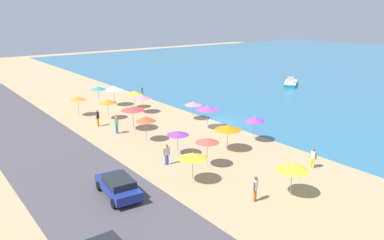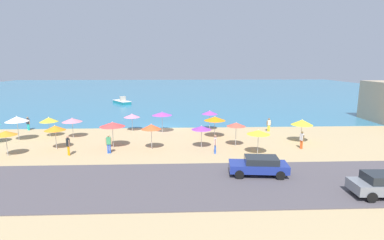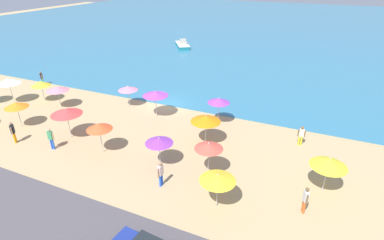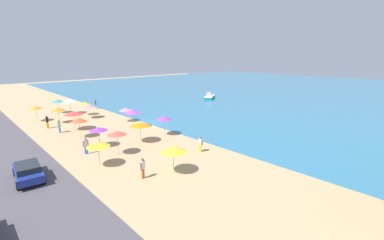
{
  "view_description": "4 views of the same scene",
  "coord_description": "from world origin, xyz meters",
  "px_view_note": "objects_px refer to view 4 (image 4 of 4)",
  "views": [
    {
      "loc": [
        28.91,
        -26.54,
        11.84
      ],
      "look_at": [
        1.87,
        -5.66,
        1.85
      ],
      "focal_mm": 35.0,
      "sensor_mm": 36.0,
      "label": 1
    },
    {
      "loc": [
        2.51,
        -37.24,
        8.11
      ],
      "look_at": [
        3.9,
        -4.38,
        1.83
      ],
      "focal_mm": 28.0,
      "sensor_mm": 36.0,
      "label": 2
    },
    {
      "loc": [
        13.56,
        -24.2,
        12.29
      ],
      "look_at": [
        4.59,
        -3.77,
        1.0
      ],
      "focal_mm": 28.0,
      "sensor_mm": 36.0,
      "label": 3
    },
    {
      "loc": [
        30.52,
        -20.23,
        9.53
      ],
      "look_at": [
        8.05,
        1.26,
        1.78
      ],
      "focal_mm": 24.0,
      "sensor_mm": 36.0,
      "label": 4
    }
  ],
  "objects_px": {
    "beach_umbrella_5": "(98,145)",
    "bather_5": "(86,145)",
    "beach_umbrella_9": "(117,133)",
    "bather_1": "(143,167)",
    "bather_0": "(96,104)",
    "beach_umbrella_1": "(133,112)",
    "beach_umbrella_0": "(79,120)",
    "beach_umbrella_14": "(140,124)",
    "parked_car_1": "(28,171)",
    "bather_4": "(200,143)",
    "beach_umbrella_8": "(35,108)",
    "bather_2": "(47,121)",
    "beach_umbrella_3": "(126,109)",
    "beach_umbrella_10": "(164,118)",
    "bather_3": "(59,125)",
    "beach_umbrella_4": "(73,113)",
    "beach_umbrella_13": "(58,101)",
    "skiff_nearshore": "(210,97)",
    "beach_umbrella_2": "(89,106)",
    "beach_umbrella_12": "(85,103)",
    "beach_umbrella_7": "(70,100)",
    "beach_umbrella_11": "(173,149)",
    "beach_umbrella_6": "(58,109)",
    "beach_umbrella_15": "(98,129)"
  },
  "relations": [
    {
      "from": "beach_umbrella_3",
      "to": "bather_2",
      "type": "relative_size",
      "value": 1.2
    },
    {
      "from": "bather_0",
      "to": "bather_5",
      "type": "relative_size",
      "value": 0.96
    },
    {
      "from": "beach_umbrella_3",
      "to": "bather_2",
      "type": "height_order",
      "value": "beach_umbrella_3"
    },
    {
      "from": "beach_umbrella_0",
      "to": "beach_umbrella_14",
      "type": "bearing_deg",
      "value": 33.51
    },
    {
      "from": "bather_2",
      "to": "bather_0",
      "type": "bearing_deg",
      "value": 129.31
    },
    {
      "from": "beach_umbrella_12",
      "to": "beach_umbrella_10",
      "type": "bearing_deg",
      "value": 7.86
    },
    {
      "from": "beach_umbrella_9",
      "to": "bather_1",
      "type": "distance_m",
      "value": 6.37
    },
    {
      "from": "beach_umbrella_6",
      "to": "bather_5",
      "type": "height_order",
      "value": "beach_umbrella_6"
    },
    {
      "from": "beach_umbrella_5",
      "to": "skiff_nearshore",
      "type": "distance_m",
      "value": 39.54
    },
    {
      "from": "beach_umbrella_5",
      "to": "bather_5",
      "type": "height_order",
      "value": "beach_umbrella_5"
    },
    {
      "from": "bather_5",
      "to": "beach_umbrella_1",
      "type": "bearing_deg",
      "value": 121.37
    },
    {
      "from": "beach_umbrella_14",
      "to": "beach_umbrella_7",
      "type": "bearing_deg",
      "value": -178.78
    },
    {
      "from": "beach_umbrella_13",
      "to": "bather_0",
      "type": "bearing_deg",
      "value": 84.02
    },
    {
      "from": "beach_umbrella_2",
      "to": "beach_umbrella_7",
      "type": "height_order",
      "value": "beach_umbrella_7"
    },
    {
      "from": "beach_umbrella_1",
      "to": "parked_car_1",
      "type": "bearing_deg",
      "value": -61.17
    },
    {
      "from": "beach_umbrella_8",
      "to": "bather_4",
      "type": "height_order",
      "value": "beach_umbrella_8"
    },
    {
      "from": "beach_umbrella_6",
      "to": "bather_5",
      "type": "distance_m",
      "value": 15.2
    },
    {
      "from": "beach_umbrella_2",
      "to": "beach_umbrella_8",
      "type": "bearing_deg",
      "value": -117.64
    },
    {
      "from": "bather_1",
      "to": "beach_umbrella_3",
      "type": "bearing_deg",
      "value": 154.12
    },
    {
      "from": "parked_car_1",
      "to": "beach_umbrella_11",
      "type": "bearing_deg",
      "value": 53.15
    },
    {
      "from": "bather_0",
      "to": "parked_car_1",
      "type": "xyz_separation_m",
      "value": [
        24.23,
        -16.04,
        -0.15
      ]
    },
    {
      "from": "bather_4",
      "to": "parked_car_1",
      "type": "relative_size",
      "value": 0.37
    },
    {
      "from": "beach_umbrella_12",
      "to": "bather_3",
      "type": "bearing_deg",
      "value": -39.3
    },
    {
      "from": "beach_umbrella_3",
      "to": "skiff_nearshore",
      "type": "bearing_deg",
      "value": 103.35
    },
    {
      "from": "beach_umbrella_14",
      "to": "beach_umbrella_9",
      "type": "bearing_deg",
      "value": -65.94
    },
    {
      "from": "beach_umbrella_8",
      "to": "beach_umbrella_12",
      "type": "height_order",
      "value": "beach_umbrella_8"
    },
    {
      "from": "parked_car_1",
      "to": "beach_umbrella_4",
      "type": "bearing_deg",
      "value": 146.99
    },
    {
      "from": "beach_umbrella_5",
      "to": "beach_umbrella_15",
      "type": "distance_m",
      "value": 5.41
    },
    {
      "from": "beach_umbrella_5",
      "to": "beach_umbrella_12",
      "type": "height_order",
      "value": "beach_umbrella_5"
    },
    {
      "from": "beach_umbrella_3",
      "to": "beach_umbrella_10",
      "type": "relative_size",
      "value": 0.86
    },
    {
      "from": "beach_umbrella_5",
      "to": "parked_car_1",
      "type": "height_order",
      "value": "beach_umbrella_5"
    },
    {
      "from": "beach_umbrella_11",
      "to": "beach_umbrella_1",
      "type": "bearing_deg",
      "value": 161.0
    },
    {
      "from": "beach_umbrella_1",
      "to": "beach_umbrella_7",
      "type": "xyz_separation_m",
      "value": [
        -15.02,
        -3.1,
        0.07
      ]
    },
    {
      "from": "bather_0",
      "to": "bather_3",
      "type": "distance_m",
      "value": 15.66
    },
    {
      "from": "beach_umbrella_8",
      "to": "bather_4",
      "type": "distance_m",
      "value": 27.34
    },
    {
      "from": "beach_umbrella_2",
      "to": "beach_umbrella_13",
      "type": "distance_m",
      "value": 7.74
    },
    {
      "from": "beach_umbrella_13",
      "to": "skiff_nearshore",
      "type": "xyz_separation_m",
      "value": [
        7.5,
        30.21,
        -1.72
      ]
    },
    {
      "from": "beach_umbrella_2",
      "to": "beach_umbrella_3",
      "type": "bearing_deg",
      "value": 26.88
    },
    {
      "from": "beach_umbrella_9",
      "to": "beach_umbrella_8",
      "type": "bearing_deg",
      "value": -173.71
    },
    {
      "from": "bather_4",
      "to": "bather_5",
      "type": "height_order",
      "value": "bather_5"
    },
    {
      "from": "beach_umbrella_3",
      "to": "bather_1",
      "type": "height_order",
      "value": "beach_umbrella_3"
    },
    {
      "from": "beach_umbrella_0",
      "to": "beach_umbrella_10",
      "type": "bearing_deg",
      "value": 51.32
    },
    {
      "from": "beach_umbrella_3",
      "to": "bather_1",
      "type": "bearing_deg",
      "value": -25.88
    },
    {
      "from": "beach_umbrella_9",
      "to": "parked_car_1",
      "type": "xyz_separation_m",
      "value": [
        0.24,
        -7.81,
        -1.42
      ]
    },
    {
      "from": "beach_umbrella_12",
      "to": "skiff_nearshore",
      "type": "distance_m",
      "value": 27.62
    },
    {
      "from": "beach_umbrella_4",
      "to": "beach_umbrella_5",
      "type": "xyz_separation_m",
      "value": [
        13.5,
        -2.73,
        -0.27
      ]
    },
    {
      "from": "beach_umbrella_8",
      "to": "beach_umbrella_14",
      "type": "relative_size",
      "value": 0.99
    },
    {
      "from": "beach_umbrella_2",
      "to": "beach_umbrella_10",
      "type": "relative_size",
      "value": 0.9
    },
    {
      "from": "beach_umbrella_5",
      "to": "bather_2",
      "type": "height_order",
      "value": "beach_umbrella_5"
    },
    {
      "from": "beach_umbrella_5",
      "to": "bather_0",
      "type": "xyz_separation_m",
      "value": [
        -25.51,
        10.84,
        -1.09
      ]
    }
  ]
}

